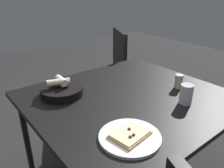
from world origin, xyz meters
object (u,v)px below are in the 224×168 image
(beer_glass, at_px, (186,95))
(pepper_shaker, at_px, (179,82))
(chair_near, at_px, (109,70))
(bread_basket, at_px, (62,90))
(dining_table, at_px, (128,104))
(pizza_plate, at_px, (130,136))

(beer_glass, bearing_deg, pepper_shaker, 46.97)
(beer_glass, height_order, chair_near, chair_near)
(bread_basket, bearing_deg, chair_near, 35.32)
(dining_table, relative_size, pizza_plate, 4.11)
(dining_table, distance_m, pizza_plate, 0.41)
(beer_glass, xyz_separation_m, pepper_shaker, (0.14, 0.15, -0.01))
(dining_table, bearing_deg, pizza_plate, -131.79)
(pizza_plate, bearing_deg, pepper_shaker, 17.58)
(dining_table, height_order, pizza_plate, pizza_plate)
(pepper_shaker, bearing_deg, dining_table, 161.90)
(beer_glass, bearing_deg, chair_near, 74.69)
(pepper_shaker, distance_m, chair_near, 0.99)
(pizza_plate, height_order, pepper_shaker, pepper_shaker)
(dining_table, xyz_separation_m, beer_glass, (0.19, -0.27, 0.11))
(bread_basket, xyz_separation_m, chair_near, (0.80, 0.57, -0.22))
(beer_glass, bearing_deg, dining_table, 126.21)
(bread_basket, height_order, chair_near, chair_near)
(bread_basket, relative_size, pepper_shaker, 2.85)
(pizza_plate, distance_m, beer_glass, 0.47)
(pizza_plate, height_order, chair_near, chair_near)
(beer_glass, bearing_deg, bread_basket, 133.17)
(pizza_plate, xyz_separation_m, pepper_shaker, (0.61, 0.19, 0.03))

